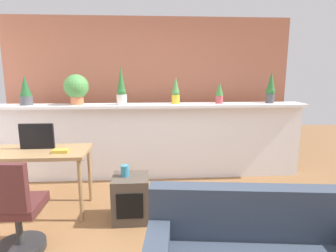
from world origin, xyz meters
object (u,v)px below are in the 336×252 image
(potted_plant_1, at_px, (76,88))
(potted_plant_4, at_px, (219,92))
(office_chair, at_px, (14,215))
(vase_on_shelf, at_px, (125,171))
(potted_plant_0, at_px, (26,91))
(side_cube_shelf, at_px, (131,198))
(potted_plant_3, at_px, (176,92))
(book_on_desk, at_px, (61,151))
(potted_plant_5, at_px, (271,88))
(potted_plant_2, at_px, (121,89))
(tv_monitor, at_px, (37,136))
(desk, at_px, (40,158))

(potted_plant_1, relative_size, potted_plant_4, 1.36)
(office_chair, bearing_deg, vase_on_shelf, 31.99)
(potted_plant_0, xyz_separation_m, side_cube_shelf, (1.54, -1.23, -1.11))
(potted_plant_3, distance_m, book_on_desk, 1.85)
(potted_plant_5, distance_m, book_on_desk, 3.10)
(potted_plant_2, relative_size, vase_on_shelf, 4.45)
(office_chair, bearing_deg, side_cube_shelf, 29.42)
(side_cube_shelf, bearing_deg, potted_plant_5, 31.00)
(potted_plant_0, relative_size, office_chair, 0.46)
(potted_plant_0, xyz_separation_m, potted_plant_3, (2.15, 0.00, -0.02))
(potted_plant_2, xyz_separation_m, potted_plant_5, (2.24, 0.06, -0.01))
(potted_plant_5, relative_size, tv_monitor, 1.24)
(side_cube_shelf, bearing_deg, desk, 166.83)
(potted_plant_0, height_order, potted_plant_3, potted_plant_0)
(potted_plant_5, bearing_deg, book_on_desk, -158.81)
(potted_plant_1, bearing_deg, tv_monitor, -105.51)
(potted_plant_3, distance_m, side_cube_shelf, 1.75)
(potted_plant_0, distance_m, desk, 1.30)
(potted_plant_0, xyz_separation_m, desk, (0.50, -0.98, -0.69))
(potted_plant_2, height_order, potted_plant_3, potted_plant_2)
(desk, relative_size, vase_on_shelf, 8.91)
(potted_plant_1, xyz_separation_m, desk, (-0.21, -1.00, -0.73))
(potted_plant_5, bearing_deg, office_chair, -149.51)
(desk, bearing_deg, side_cube_shelf, -13.17)
(potted_plant_5, xyz_separation_m, desk, (-3.11, -0.99, -0.71))
(potted_plant_3, xyz_separation_m, tv_monitor, (-1.70, -0.90, -0.44))
(office_chair, bearing_deg, potted_plant_0, 106.90)
(potted_plant_3, height_order, potted_plant_5, potted_plant_5)
(potted_plant_0, relative_size, potted_plant_3, 1.01)
(potted_plant_1, xyz_separation_m, potted_plant_2, (0.65, -0.06, -0.01))
(potted_plant_2, relative_size, potted_plant_3, 1.33)
(potted_plant_0, height_order, office_chair, potted_plant_0)
(potted_plant_4, height_order, potted_plant_5, potted_plant_5)
(potted_plant_1, xyz_separation_m, potted_plant_3, (1.44, -0.01, -0.06))
(potted_plant_0, bearing_deg, potted_plant_1, 1.34)
(office_chair, distance_m, book_on_desk, 0.83)
(potted_plant_4, distance_m, vase_on_shelf, 1.96)
(potted_plant_1, bearing_deg, vase_on_shelf, -57.69)
(potted_plant_3, relative_size, side_cube_shelf, 0.82)
(desk, xyz_separation_m, side_cube_shelf, (1.04, -0.24, -0.42))
(potted_plant_4, bearing_deg, tv_monitor, -158.75)
(potted_plant_1, distance_m, tv_monitor, 1.08)
(potted_plant_1, xyz_separation_m, side_cube_shelf, (0.83, -1.24, -1.15))
(office_chair, relative_size, vase_on_shelf, 7.37)
(potted_plant_4, bearing_deg, office_chair, -141.55)
(potted_plant_0, distance_m, vase_on_shelf, 2.07)
(side_cube_shelf, bearing_deg, book_on_desk, 169.67)
(potted_plant_5, bearing_deg, potted_plant_0, -179.82)
(side_cube_shelf, bearing_deg, vase_on_shelf, 157.31)
(potted_plant_2, xyz_separation_m, office_chair, (-0.82, -1.75, -1.00))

